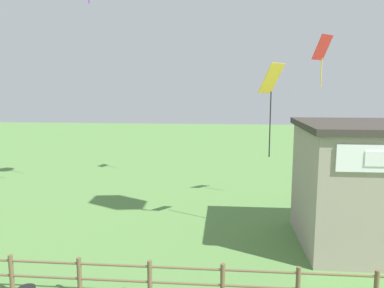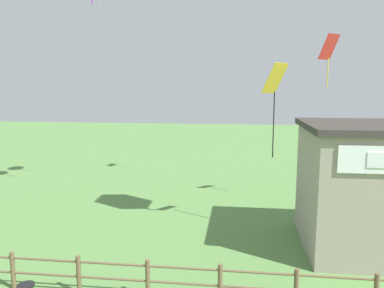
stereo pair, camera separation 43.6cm
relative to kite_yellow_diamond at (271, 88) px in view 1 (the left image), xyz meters
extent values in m
cylinder|color=brown|center=(-8.32, -5.68, -5.60)|extent=(0.14, 0.14, 1.21)
cylinder|color=brown|center=(-6.17, -5.68, -5.60)|extent=(0.14, 0.14, 1.21)
cylinder|color=brown|center=(-4.03, -5.68, -5.60)|extent=(0.14, 0.14, 1.21)
cylinder|color=brown|center=(-1.88, -5.68, -5.60)|extent=(0.14, 0.14, 1.21)
cylinder|color=brown|center=(0.26, -5.68, -5.60)|extent=(0.14, 0.14, 1.21)
cylinder|color=brown|center=(-2.96, -5.68, -5.18)|extent=(15.01, 0.07, 0.07)
cylinder|color=brown|center=(-2.96, -5.68, -5.66)|extent=(15.01, 0.07, 0.07)
cylinder|color=black|center=(-7.25, -6.73, -5.43)|extent=(0.48, 0.48, 0.04)
cube|color=yellow|center=(0.00, 0.00, 0.39)|extent=(1.12, 1.16, 1.21)
cylinder|color=black|center=(0.00, 0.00, -1.52)|extent=(0.05, 0.05, 2.75)
cube|color=red|center=(2.91, 3.82, 2.00)|extent=(1.08, 1.06, 1.20)
cylinder|color=yellow|center=(2.91, 3.82, 0.76)|extent=(0.05, 0.05, 1.43)
camera|label=1|loc=(-1.87, -15.83, 0.04)|focal=35.00mm
camera|label=2|loc=(-1.43, -15.78, 0.04)|focal=35.00mm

